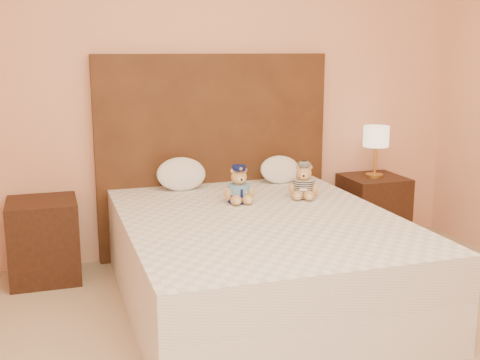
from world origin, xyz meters
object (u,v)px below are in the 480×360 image
object	(u,v)px
bed	(259,259)
pillow_right	(280,168)
pillow_left	(181,172)
nightstand_right	(373,210)
lamp	(376,139)
teddy_police	(239,184)
teddy_prisoner	(304,181)
nightstand_left	(44,240)

from	to	relation	value
bed	pillow_right	distance (m)	1.03
pillow_left	pillow_right	xyz separation A→B (m)	(0.76, 0.00, -0.02)
nightstand_right	lamp	xyz separation A→B (m)	(-0.00, 0.00, 0.57)
nightstand_right	pillow_left	xyz separation A→B (m)	(-1.54, 0.03, 0.40)
lamp	teddy_police	world-z (taller)	lamp
teddy_prisoner	nightstand_left	bearing A→B (deg)	-170.79
teddy_police	pillow_right	distance (m)	0.68
bed	teddy_police	distance (m)	0.53
nightstand_left	pillow_right	bearing A→B (deg)	1.00
nightstand_left	pillow_left	size ratio (longest dim) A/B	1.56
pillow_right	bed	bearing A→B (deg)	-119.15
teddy_police	pillow_left	xyz separation A→B (m)	(-0.28, 0.48, 0.00)
lamp	pillow_left	world-z (taller)	lamp
pillow_right	teddy_prisoner	bearing A→B (deg)	-93.21
nightstand_left	lamp	distance (m)	2.56
teddy_police	teddy_prisoner	bearing A→B (deg)	-1.10
pillow_left	pillow_right	size ratio (longest dim) A/B	1.14
nightstand_left	teddy_police	bearing A→B (deg)	-19.96
nightstand_right	teddy_police	xyz separation A→B (m)	(-1.27, -0.45, 0.40)
lamp	pillow_right	bearing A→B (deg)	177.82
nightstand_left	pillow_left	world-z (taller)	pillow_left
nightstand_right	lamp	distance (m)	0.57
bed	teddy_prisoner	world-z (taller)	teddy_prisoner
nightstand_right	teddy_prisoner	distance (m)	1.02
bed	pillow_right	size ratio (longest dim) A/B	6.47
teddy_police	nightstand_left	bearing A→B (deg)	161.85
pillow_left	pillow_right	distance (m)	0.76
teddy_police	pillow_left	size ratio (longest dim) A/B	0.69
bed	nightstand_left	distance (m)	1.48
lamp	teddy_prisoner	xyz separation A→B (m)	(-0.82, -0.47, -0.18)
nightstand_left	nightstand_right	size ratio (longest dim) A/B	1.00
lamp	teddy_prisoner	size ratio (longest dim) A/B	1.69
teddy_prisoner	pillow_right	world-z (taller)	teddy_prisoner
bed	nightstand_right	bearing A→B (deg)	32.62
lamp	pillow_left	xyz separation A→B (m)	(-1.54, 0.03, -0.17)
pillow_left	teddy_police	bearing A→B (deg)	-59.89
nightstand_right	pillow_left	world-z (taller)	pillow_left
bed	teddy_prisoner	xyz separation A→B (m)	(0.43, 0.33, 0.39)
lamp	pillow_right	distance (m)	0.81
nightstand_right	lamp	bearing A→B (deg)	180.00
lamp	bed	bearing A→B (deg)	-147.38
bed	lamp	world-z (taller)	lamp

